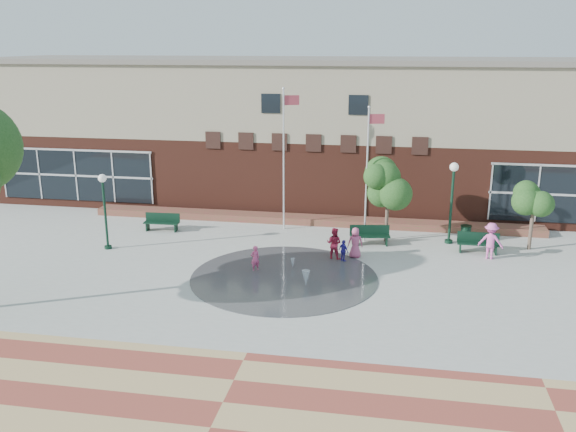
% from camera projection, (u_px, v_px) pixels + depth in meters
% --- Properties ---
extents(ground, '(120.00, 120.00, 0.00)m').
position_uv_depth(ground, '(271.00, 305.00, 24.48)').
color(ground, '#666056').
rests_on(ground, ground).
extents(plaza_concrete, '(46.00, 18.00, 0.01)m').
position_uv_depth(plaza_concrete, '(288.00, 270.00, 28.26)').
color(plaza_concrete, '#A8A8A0').
rests_on(plaza_concrete, ground).
extents(paver_band, '(46.00, 6.00, 0.01)m').
position_uv_depth(paver_band, '(223.00, 403.00, 17.85)').
color(paver_band, '#9B4032').
rests_on(paver_band, ground).
extents(splash_pad, '(8.40, 8.40, 0.01)m').
position_uv_depth(splash_pad, '(284.00, 278.00, 27.31)').
color(splash_pad, '#383A3D').
rests_on(splash_pad, ground).
extents(library_building, '(44.40, 10.40, 9.20)m').
position_uv_depth(library_building, '(324.00, 130.00, 39.74)').
color(library_building, '#5A291D').
rests_on(library_building, ground).
extents(flower_bed, '(26.00, 1.20, 0.40)m').
position_uv_depth(flower_bed, '(311.00, 224.00, 35.46)').
color(flower_bed, '#A7223D').
rests_on(flower_bed, ground).
extents(flagpole_left, '(0.88, 0.36, 7.88)m').
position_uv_depth(flagpole_left, '(284.00, 152.00, 33.19)').
color(flagpole_left, white).
rests_on(flagpole_left, ground).
extents(flagpole_right, '(0.86, 0.27, 7.13)m').
position_uv_depth(flagpole_right, '(368.00, 168.00, 31.15)').
color(flagpole_right, white).
rests_on(flagpole_right, ground).
extents(lamp_left, '(0.41, 0.41, 3.90)m').
position_uv_depth(lamp_left, '(104.00, 203.00, 30.46)').
color(lamp_left, black).
rests_on(lamp_left, ground).
extents(lamp_right, '(0.46, 0.46, 4.30)m').
position_uv_depth(lamp_right, '(452.00, 194.00, 31.25)').
color(lamp_right, black).
rests_on(lamp_right, ground).
extents(bench_left, '(1.99, 0.62, 0.99)m').
position_uv_depth(bench_left, '(162.00, 225.00, 33.97)').
color(bench_left, black).
rests_on(bench_left, ground).
extents(bench_mid, '(2.12, 0.88, 1.04)m').
position_uv_depth(bench_mid, '(370.00, 239.00, 31.58)').
color(bench_mid, black).
rests_on(bench_mid, ground).
extents(bench_right, '(2.06, 0.64, 1.03)m').
position_uv_depth(bench_right, '(478.00, 247.00, 30.40)').
color(bench_right, black).
rests_on(bench_right, ground).
extents(trash_can, '(0.57, 0.57, 0.93)m').
position_uv_depth(trash_can, '(466.00, 234.00, 31.98)').
color(trash_can, black).
rests_on(trash_can, ground).
extents(tree_mid, '(2.53, 2.53, 4.27)m').
position_uv_depth(tree_mid, '(388.00, 184.00, 31.41)').
color(tree_mid, '#4F3D32').
rests_on(tree_mid, ground).
extents(tree_small_right, '(2.01, 2.01, 3.44)m').
position_uv_depth(tree_small_right, '(534.00, 202.00, 30.33)').
color(tree_small_right, '#4F3D32').
rests_on(tree_small_right, ground).
extents(water_jet_a, '(0.36, 0.36, 0.70)m').
position_uv_depth(water_jet_a, '(306.00, 287.00, 26.31)').
color(water_jet_a, white).
rests_on(water_jet_a, ground).
extents(water_jet_b, '(0.20, 0.20, 0.45)m').
position_uv_depth(water_jet_b, '(293.00, 268.00, 28.48)').
color(water_jet_b, white).
rests_on(water_jet_b, ground).
extents(child_splash, '(0.53, 0.52, 1.22)m').
position_uv_depth(child_splash, '(255.00, 258.00, 27.96)').
color(child_splash, '#E94D85').
rests_on(child_splash, ground).
extents(adult_red, '(0.89, 0.77, 1.57)m').
position_uv_depth(adult_red, '(334.00, 243.00, 29.49)').
color(adult_red, '#C32544').
rests_on(adult_red, ground).
extents(adult_pink, '(0.82, 0.61, 1.53)m').
position_uv_depth(adult_pink, '(355.00, 243.00, 29.65)').
color(adult_pink, '#C5517C').
rests_on(adult_pink, ground).
extents(child_blue, '(0.65, 0.63, 1.09)m').
position_uv_depth(child_blue, '(344.00, 251.00, 29.16)').
color(child_blue, '#2F239E').
rests_on(child_blue, ground).
extents(person_bench, '(1.31, 0.95, 1.81)m').
position_uv_depth(person_bench, '(491.00, 241.00, 29.46)').
color(person_bench, '#E75DB8').
rests_on(person_bench, ground).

